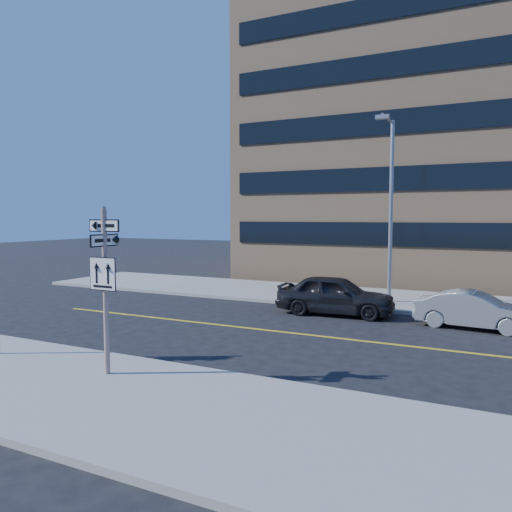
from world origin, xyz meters
The scene contains 6 objects.
ground centered at (0.00, 0.00, 0.00)m, with size 120.00×120.00×0.00m, color black.
sign_pole centered at (0.00, -2.51, 2.44)m, with size 0.92×0.92×4.06m.
parked_car_a centered at (2.49, 7.81, 0.80)m, with size 4.72×1.90×1.61m, color black.
parked_car_b centered at (7.69, 7.52, 0.66)m, with size 4.00×1.39×1.32m, color gray.
streetlight_a centered at (4.00, 10.76, 4.76)m, with size 0.55×2.25×8.00m.
building_brick centered at (2.00, 25.00, 9.00)m, with size 18.00×18.00×18.00m, color tan.
Camera 1 is at (8.54, -11.51, 3.97)m, focal length 35.00 mm.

